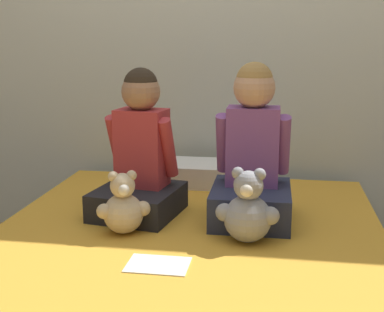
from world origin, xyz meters
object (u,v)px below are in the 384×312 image
(bed, at_px, (185,283))
(teddy_bear_held_by_right_child, at_px, (248,211))
(child_on_right, at_px, (252,160))
(child_on_left, at_px, (140,157))
(sign_card, at_px, (158,265))
(teddy_bear_held_by_left_child, at_px, (123,207))
(pillow_at_headboard, at_px, (210,173))

(bed, bearing_deg, teddy_bear_held_by_right_child, 0.38)
(bed, distance_m, child_on_right, 0.57)
(child_on_left, distance_m, sign_card, 0.61)
(teddy_bear_held_by_left_child, bearing_deg, child_on_left, 66.85)
(teddy_bear_held_by_right_child, bearing_deg, sign_card, -132.79)
(teddy_bear_held_by_left_child, bearing_deg, pillow_at_headboard, 49.99)
(teddy_bear_held_by_left_child, bearing_deg, bed, -24.47)
(child_on_left, relative_size, child_on_right, 0.96)
(bed, relative_size, pillow_at_headboard, 3.36)
(teddy_bear_held_by_right_child, bearing_deg, child_on_left, 155.51)
(bed, xyz_separation_m, teddy_bear_held_by_left_child, (-0.24, 0.01, 0.30))
(child_on_left, xyz_separation_m, pillow_at_headboard, (0.24, 0.50, -0.19))
(sign_card, bearing_deg, teddy_bear_held_by_left_child, 125.89)
(pillow_at_headboard, bearing_deg, bed, -90.00)
(child_on_left, bearing_deg, sign_card, -60.02)
(child_on_left, distance_m, child_on_right, 0.48)
(child_on_right, relative_size, teddy_bear_held_by_right_child, 2.29)
(bed, distance_m, sign_card, 0.33)
(teddy_bear_held_by_left_child, bearing_deg, sign_card, -76.23)
(teddy_bear_held_by_right_child, xyz_separation_m, pillow_at_headboard, (-0.24, 0.76, -0.06))
(teddy_bear_held_by_left_child, bearing_deg, child_on_right, 5.41)
(child_on_left, xyz_separation_m, teddy_bear_held_by_left_child, (-0.00, -0.25, -0.14))
(bed, bearing_deg, pillow_at_headboard, 90.00)
(child_on_left, relative_size, sign_card, 2.99)
(child_on_right, xyz_separation_m, teddy_bear_held_by_left_child, (-0.48, -0.25, -0.15))
(child_on_left, bearing_deg, pillow_at_headboard, 74.28)
(child_on_right, bearing_deg, teddy_bear_held_by_left_child, -152.91)
(bed, height_order, child_on_right, child_on_right)
(bed, xyz_separation_m, sign_card, (-0.04, -0.26, 0.19))
(bed, height_order, teddy_bear_held_by_left_child, teddy_bear_held_by_left_child)
(teddy_bear_held_by_left_child, relative_size, teddy_bear_held_by_right_child, 0.88)
(teddy_bear_held_by_left_child, distance_m, sign_card, 0.35)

